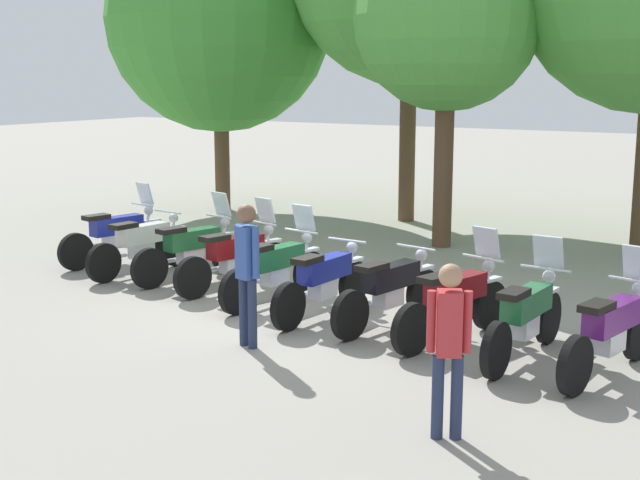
{
  "coord_description": "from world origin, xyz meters",
  "views": [
    {
      "loc": [
        6.34,
        -9.95,
        3.26
      ],
      "look_at": [
        0.0,
        0.5,
        0.9
      ],
      "focal_mm": 48.5,
      "sensor_mm": 36.0,
      "label": 1
    }
  ],
  "objects_px": {
    "tree_0": "(219,19)",
    "tree_2": "(447,18)",
    "motorcycle_8": "(526,316)",
    "person_1": "(247,264)",
    "person_0": "(449,339)",
    "motorcycle_0": "(117,234)",
    "motorcycle_7": "(455,301)",
    "motorcycle_3": "(235,256)",
    "motorcycle_4": "(276,268)",
    "motorcycle_9": "(611,330)",
    "motorcycle_5": "(324,281)",
    "motorcycle_1": "(142,244)",
    "motorcycle_2": "(192,248)",
    "motorcycle_6": "(390,289)"
  },
  "relations": [
    {
      "from": "motorcycle_0",
      "to": "motorcycle_8",
      "type": "xyz_separation_m",
      "value": [
        7.74,
        -1.35,
        0.0
      ]
    },
    {
      "from": "motorcycle_7",
      "to": "motorcycle_9",
      "type": "height_order",
      "value": "same"
    },
    {
      "from": "motorcycle_0",
      "to": "motorcycle_4",
      "type": "xyz_separation_m",
      "value": [
        3.87,
        -0.76,
        0.0
      ]
    },
    {
      "from": "motorcycle_0",
      "to": "motorcycle_8",
      "type": "distance_m",
      "value": 7.85
    },
    {
      "from": "motorcycle_2",
      "to": "motorcycle_4",
      "type": "distance_m",
      "value": 1.98
    },
    {
      "from": "motorcycle_4",
      "to": "motorcycle_2",
      "type": "bearing_deg",
      "value": 84.51
    },
    {
      "from": "motorcycle_0",
      "to": "tree_0",
      "type": "xyz_separation_m",
      "value": [
        -2.14,
        5.8,
        4.0
      ]
    },
    {
      "from": "person_1",
      "to": "tree_2",
      "type": "height_order",
      "value": "tree_2"
    },
    {
      "from": "motorcycle_1",
      "to": "person_0",
      "type": "xyz_separation_m",
      "value": [
        6.88,
        -3.51,
        0.44
      ]
    },
    {
      "from": "tree_0",
      "to": "tree_2",
      "type": "bearing_deg",
      "value": -13.04
    },
    {
      "from": "motorcycle_9",
      "to": "tree_2",
      "type": "relative_size",
      "value": 0.36
    },
    {
      "from": "person_1",
      "to": "motorcycle_8",
      "type": "bearing_deg",
      "value": 128.71
    },
    {
      "from": "tree_0",
      "to": "tree_2",
      "type": "distance_m",
      "value": 6.56
    },
    {
      "from": "person_1",
      "to": "person_0",
      "type": "bearing_deg",
      "value": 83.48
    },
    {
      "from": "motorcycle_0",
      "to": "motorcycle_4",
      "type": "distance_m",
      "value": 3.94
    },
    {
      "from": "person_0",
      "to": "motorcycle_0",
      "type": "bearing_deg",
      "value": 35.57
    },
    {
      "from": "motorcycle_2",
      "to": "tree_0",
      "type": "relative_size",
      "value": 0.3
    },
    {
      "from": "motorcycle_3",
      "to": "motorcycle_9",
      "type": "xyz_separation_m",
      "value": [
        5.81,
        -0.98,
        0.0
      ]
    },
    {
      "from": "motorcycle_1",
      "to": "motorcycle_9",
      "type": "relative_size",
      "value": 1.01
    },
    {
      "from": "motorcycle_8",
      "to": "person_1",
      "type": "bearing_deg",
      "value": 117.3
    },
    {
      "from": "motorcycle_3",
      "to": "motorcycle_7",
      "type": "relative_size",
      "value": 1.0
    },
    {
      "from": "motorcycle_0",
      "to": "person_1",
      "type": "bearing_deg",
      "value": -107.03
    },
    {
      "from": "motorcycle_2",
      "to": "motorcycle_0",
      "type": "bearing_deg",
      "value": 94.41
    },
    {
      "from": "motorcycle_1",
      "to": "tree_0",
      "type": "height_order",
      "value": "tree_0"
    },
    {
      "from": "motorcycle_3",
      "to": "motorcycle_4",
      "type": "relative_size",
      "value": 0.99
    },
    {
      "from": "motorcycle_6",
      "to": "motorcycle_7",
      "type": "height_order",
      "value": "motorcycle_7"
    },
    {
      "from": "motorcycle_8",
      "to": "motorcycle_7",
      "type": "bearing_deg",
      "value": 81.99
    },
    {
      "from": "person_0",
      "to": "tree_2",
      "type": "distance_m",
      "value": 9.57
    },
    {
      "from": "motorcycle_5",
      "to": "motorcycle_9",
      "type": "bearing_deg",
      "value": -91.86
    },
    {
      "from": "motorcycle_1",
      "to": "motorcycle_0",
      "type": "bearing_deg",
      "value": 74.59
    },
    {
      "from": "motorcycle_8",
      "to": "motorcycle_9",
      "type": "relative_size",
      "value": 1.01
    },
    {
      "from": "motorcycle_7",
      "to": "tree_2",
      "type": "relative_size",
      "value": 0.36
    },
    {
      "from": "motorcycle_5",
      "to": "tree_2",
      "type": "height_order",
      "value": "tree_2"
    },
    {
      "from": "motorcycle_1",
      "to": "motorcycle_9",
      "type": "xyz_separation_m",
      "value": [
        7.75,
        -1.03,
        0.01
      ]
    },
    {
      "from": "motorcycle_4",
      "to": "tree_2",
      "type": "relative_size",
      "value": 0.36
    },
    {
      "from": "motorcycle_0",
      "to": "motorcycle_3",
      "type": "xyz_separation_m",
      "value": [
        2.9,
        -0.45,
        0.0
      ]
    },
    {
      "from": "motorcycle_8",
      "to": "person_1",
      "type": "height_order",
      "value": "person_1"
    },
    {
      "from": "person_0",
      "to": "motorcycle_7",
      "type": "bearing_deg",
      "value": -6.76
    },
    {
      "from": "motorcycle_7",
      "to": "motorcycle_2",
      "type": "bearing_deg",
      "value": 95.08
    },
    {
      "from": "motorcycle_2",
      "to": "motorcycle_7",
      "type": "bearing_deg",
      "value": -86.38
    },
    {
      "from": "motorcycle_7",
      "to": "tree_0",
      "type": "height_order",
      "value": "tree_0"
    },
    {
      "from": "motorcycle_3",
      "to": "person_1",
      "type": "relative_size",
      "value": 1.23
    },
    {
      "from": "motorcycle_5",
      "to": "person_0",
      "type": "distance_m",
      "value": 4.18
    },
    {
      "from": "motorcycle_4",
      "to": "motorcycle_5",
      "type": "relative_size",
      "value": 1.0
    },
    {
      "from": "motorcycle_6",
      "to": "tree_0",
      "type": "xyz_separation_m",
      "value": [
        -7.94,
        6.79,
        4.01
      ]
    },
    {
      "from": "motorcycle_0",
      "to": "person_1",
      "type": "height_order",
      "value": "person_1"
    },
    {
      "from": "motorcycle_2",
      "to": "motorcycle_9",
      "type": "bearing_deg",
      "value": -85.9
    },
    {
      "from": "motorcycle_4",
      "to": "tree_2",
      "type": "distance_m",
      "value": 6.32
    },
    {
      "from": "motorcycle_2",
      "to": "person_0",
      "type": "xyz_separation_m",
      "value": [
        5.91,
        -3.59,
        0.43
      ]
    },
    {
      "from": "motorcycle_0",
      "to": "motorcycle_9",
      "type": "height_order",
      "value": "same"
    }
  ]
}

